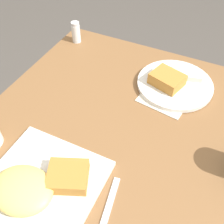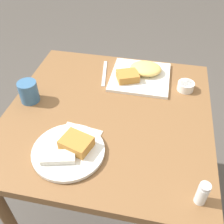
{
  "view_description": "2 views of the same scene",
  "coord_description": "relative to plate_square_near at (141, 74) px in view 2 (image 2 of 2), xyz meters",
  "views": [
    {
      "loc": [
        0.19,
        -0.46,
        1.4
      ],
      "look_at": [
        -0.03,
        0.0,
        0.83
      ],
      "focal_mm": 42.0,
      "sensor_mm": 36.0,
      "label": 1
    },
    {
      "loc": [
        -0.18,
        0.8,
        1.53
      ],
      "look_at": [
        -0.02,
        0.04,
        0.81
      ],
      "focal_mm": 42.0,
      "sensor_mm": 36.0,
      "label": 2
    }
  ],
  "objects": [
    {
      "name": "dining_table",
      "position": [
        0.1,
        0.27,
        -0.12
      ],
      "size": [
        0.86,
        0.88,
        0.78
      ],
      "color": "brown",
      "rests_on": "ground_plane"
    },
    {
      "name": "coffee_mug",
      "position": [
        0.45,
        0.27,
        0.03
      ],
      "size": [
        0.08,
        0.08,
        0.09
      ],
      "color": "#386693",
      "rests_on": "dining_table"
    },
    {
      "name": "sauce_ramekin",
      "position": [
        -0.22,
        0.06,
        -0.0
      ],
      "size": [
        0.08,
        0.08,
        0.04
      ],
      "color": "white",
      "rests_on": "dining_table"
    },
    {
      "name": "menu_card",
      "position": [
        0.19,
        0.5,
        -0.02
      ],
      "size": [
        0.18,
        0.24,
        0.0
      ],
      "rotation": [
        0.0,
        0.0,
        -0.14
      ],
      "color": "beige",
      "rests_on": "dining_table"
    },
    {
      "name": "salt_shaker",
      "position": [
        -0.26,
        0.62,
        0.02
      ],
      "size": [
        0.04,
        0.04,
        0.09
      ],
      "color": "white",
      "rests_on": "dining_table"
    },
    {
      "name": "ground_plane",
      "position": [
        0.1,
        0.27,
        -0.8
      ],
      "size": [
        8.0,
        8.0,
        0.0
      ],
      "primitive_type": "plane",
      "color": "#4C4742"
    },
    {
      "name": "plate_square_near",
      "position": [
        0.0,
        0.0,
        0.0
      ],
      "size": [
        0.28,
        0.28,
        0.06
      ],
      "color": "white",
      "rests_on": "dining_table"
    },
    {
      "name": "plate_oval_far",
      "position": [
        0.19,
        0.52,
        -0.0
      ],
      "size": [
        0.26,
        0.26,
        0.05
      ],
      "color": "white",
      "rests_on": "menu_card"
    },
    {
      "name": "butter_knife",
      "position": [
        0.18,
        0.0,
        -0.02
      ],
      "size": [
        0.05,
        0.22,
        0.0
      ],
      "rotation": [
        0.0,
        0.0,
        1.74
      ],
      "color": "silver",
      "rests_on": "dining_table"
    }
  ]
}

